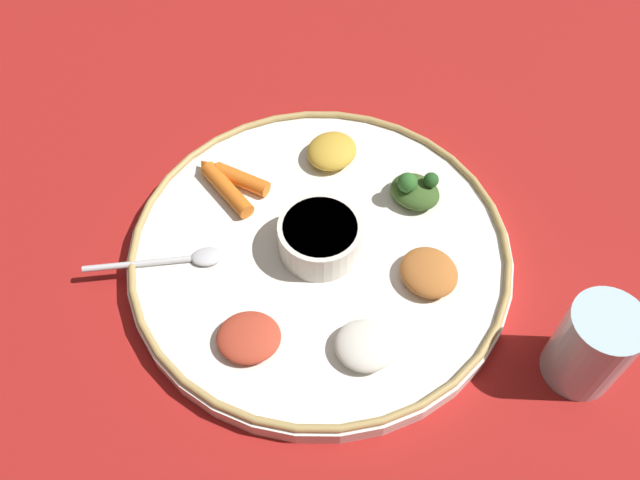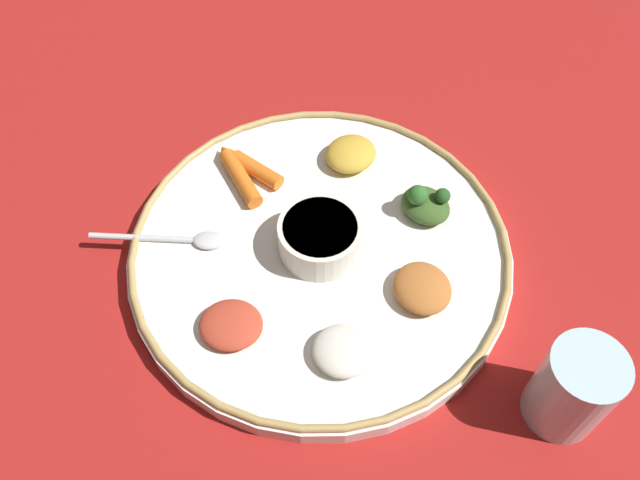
% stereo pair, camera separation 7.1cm
% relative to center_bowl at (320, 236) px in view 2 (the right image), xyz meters
% --- Properties ---
extents(ground_plane, '(2.40, 2.40, 0.00)m').
position_rel_center_bowl_xyz_m(ground_plane, '(0.00, 0.00, -0.04)').
color(ground_plane, maroon).
extents(platter, '(0.42, 0.42, 0.02)m').
position_rel_center_bowl_xyz_m(platter, '(0.00, 0.00, -0.03)').
color(platter, white).
rests_on(platter, ground_plane).
extents(platter_rim, '(0.41, 0.41, 0.01)m').
position_rel_center_bowl_xyz_m(platter_rim, '(0.00, 0.00, -0.02)').
color(platter_rim, tan).
rests_on(platter_rim, platter).
extents(center_bowl, '(0.09, 0.09, 0.04)m').
position_rel_center_bowl_xyz_m(center_bowl, '(0.00, 0.00, 0.00)').
color(center_bowl, silver).
rests_on(center_bowl, platter).
extents(spoon, '(0.13, 0.10, 0.01)m').
position_rel_center_bowl_xyz_m(spoon, '(0.13, 0.09, -0.02)').
color(spoon, silver).
rests_on(spoon, platter).
extents(greens_pile, '(0.06, 0.05, 0.04)m').
position_rel_center_bowl_xyz_m(greens_pile, '(-0.06, -0.11, -0.01)').
color(greens_pile, '#385623').
rests_on(greens_pile, platter).
extents(carrot_near_spoon, '(0.08, 0.02, 0.02)m').
position_rel_center_bowl_xyz_m(carrot_near_spoon, '(0.13, -0.04, -0.01)').
color(carrot_near_spoon, orange).
rests_on(carrot_near_spoon, platter).
extents(carrot_outer, '(0.10, 0.06, 0.02)m').
position_rel_center_bowl_xyz_m(carrot_outer, '(0.13, -0.02, -0.01)').
color(carrot_outer, orange).
rests_on(carrot_outer, platter).
extents(mound_berbere_red, '(0.08, 0.08, 0.02)m').
position_rel_center_bowl_xyz_m(mound_berbere_red, '(0.01, 0.13, -0.01)').
color(mound_berbere_red, '#B73D28').
rests_on(mound_berbere_red, platter).
extents(mound_chickpea, '(0.09, 0.08, 0.02)m').
position_rel_center_bowl_xyz_m(mound_chickpea, '(-0.12, -0.02, -0.01)').
color(mound_chickpea, '#B2662D').
rests_on(mound_chickpea, platter).
extents(mound_rice_white, '(0.07, 0.07, 0.02)m').
position_rel_center_bowl_xyz_m(mound_rice_white, '(-0.10, 0.09, -0.01)').
color(mound_rice_white, silver).
rests_on(mound_rice_white, platter).
extents(mound_lentil_yellow, '(0.07, 0.07, 0.03)m').
position_rel_center_bowl_xyz_m(mound_lentil_yellow, '(0.05, -0.12, -0.01)').
color(mound_lentil_yellow, gold).
rests_on(mound_lentil_yellow, platter).
extents(drinking_glass, '(0.07, 0.07, 0.10)m').
position_rel_center_bowl_xyz_m(drinking_glass, '(-0.29, -0.01, 0.00)').
color(drinking_glass, silver).
rests_on(drinking_glass, ground_plane).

